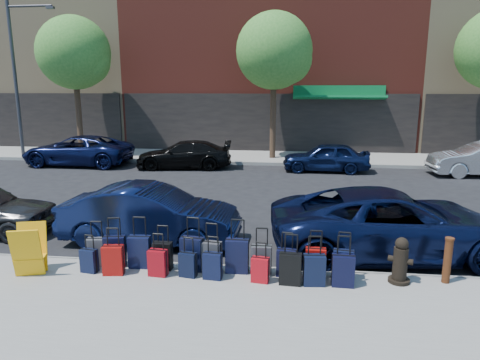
# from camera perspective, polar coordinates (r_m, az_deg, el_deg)

# --- Properties ---
(ground) EXTENTS (120.00, 120.00, 0.00)m
(ground) POSITION_cam_1_polar(r_m,az_deg,el_deg) (13.26, 0.28, -4.16)
(ground) COLOR black
(ground) RESTS_ON ground
(sidewalk_near) EXTENTS (60.00, 4.00, 0.15)m
(sidewalk_near) POSITION_cam_1_polar(r_m,az_deg,el_deg) (7.30, -5.87, -18.04)
(sidewalk_near) COLOR gray
(sidewalk_near) RESTS_ON ground
(sidewalk_far) EXTENTS (60.00, 4.00, 0.15)m
(sidewalk_far) POSITION_cam_1_polar(r_m,az_deg,el_deg) (22.98, 3.13, 3.05)
(sidewalk_far) COLOR gray
(sidewalk_far) RESTS_ON ground
(curb_near) EXTENTS (60.00, 0.08, 0.15)m
(curb_near) POSITION_cam_1_polar(r_m,az_deg,el_deg) (9.07, -3.03, -11.67)
(curb_near) COLOR gray
(curb_near) RESTS_ON ground
(curb_far) EXTENTS (60.00, 0.08, 0.15)m
(curb_far) POSITION_cam_1_polar(r_m,az_deg,el_deg) (20.99, 2.77, 2.17)
(curb_far) COLOR gray
(curb_far) RESTS_ON ground
(building_left) EXTENTS (15.00, 12.12, 16.00)m
(building_left) POSITION_cam_1_polar(r_m,az_deg,el_deg) (35.50, -23.92, 18.12)
(building_left) COLOR tan
(building_left) RESTS_ON ground
(tree_left) EXTENTS (3.80, 3.80, 7.27)m
(tree_left) POSITION_cam_1_polar(r_m,az_deg,el_deg) (24.92, -20.95, 15.31)
(tree_left) COLOR black
(tree_left) RESTS_ON sidewalk_far
(tree_center) EXTENTS (3.80, 3.80, 7.27)m
(tree_center) POSITION_cam_1_polar(r_m,az_deg,el_deg) (22.22, 4.94, 16.51)
(tree_center) COLOR black
(tree_center) RESTS_ON sidewalk_far
(streetlight) EXTENTS (2.59, 0.18, 8.00)m
(streetlight) POSITION_cam_1_polar(r_m,az_deg,el_deg) (25.76, -27.51, 12.95)
(streetlight) COLOR #333338
(streetlight) RESTS_ON sidewalk_far
(suitcase_front_0) EXTENTS (0.41, 0.26, 0.94)m
(suitcase_front_0) POSITION_cam_1_polar(r_m,az_deg,el_deg) (9.37, -18.53, -9.07)
(suitcase_front_0) COLOR #404045
(suitcase_front_0) RESTS_ON sidewalk_near
(suitcase_front_1) EXTENTS (0.46, 0.31, 1.02)m
(suitcase_front_1) POSITION_cam_1_polar(r_m,az_deg,el_deg) (9.23, -16.34, -9.09)
(suitcase_front_1) COLOR black
(suitcase_front_1) RESTS_ON sidewalk_near
(suitcase_front_2) EXTENTS (0.45, 0.27, 1.05)m
(suitcase_front_2) POSITION_cam_1_polar(r_m,az_deg,el_deg) (9.04, -13.22, -9.28)
(suitcase_front_2) COLOR black
(suitcase_front_2) RESTS_ON sidewalk_near
(suitcase_front_3) EXTENTS (0.38, 0.21, 0.91)m
(suitcase_front_3) POSITION_cam_1_polar(r_m,az_deg,el_deg) (8.88, -10.26, -9.88)
(suitcase_front_3) COLOR black
(suitcase_front_3) RESTS_ON sidewalk_near
(suitcase_front_4) EXTENTS (0.48, 0.32, 1.08)m
(suitcase_front_4) POSITION_cam_1_polar(r_m,az_deg,el_deg) (8.75, -6.37, -9.72)
(suitcase_front_4) COLOR black
(suitcase_front_4) RESTS_ON sidewalk_near
(suitcase_front_5) EXTENTS (0.44, 0.29, 0.99)m
(suitcase_front_5) POSITION_cam_1_polar(r_m,az_deg,el_deg) (8.64, -3.90, -10.15)
(suitcase_front_5) COLOR #353439
(suitcase_front_5) RESTS_ON sidewalk_near
(suitcase_front_6) EXTENTS (0.45, 0.25, 1.08)m
(suitcase_front_6) POSITION_cam_1_polar(r_m,az_deg,el_deg) (8.58, -0.38, -10.08)
(suitcase_front_6) COLOR black
(suitcase_front_6) RESTS_ON sidewalk_near
(suitcase_front_7) EXTENTS (0.39, 0.22, 0.94)m
(suitcase_front_7) POSITION_cam_1_polar(r_m,az_deg,el_deg) (8.52, 2.87, -10.58)
(suitcase_front_7) COLOR #353539
(suitcase_front_7) RESTS_ON sidewalk_near
(suitcase_front_8) EXTENTS (0.39, 0.25, 0.88)m
(suitcase_front_8) POSITION_cam_1_polar(r_m,az_deg,el_deg) (8.48, 6.19, -10.90)
(suitcase_front_8) COLOR black
(suitcase_front_8) RESTS_ON sidewalk_near
(suitcase_front_9) EXTENTS (0.39, 0.22, 0.93)m
(suitcase_front_9) POSITION_cam_1_polar(r_m,az_deg,el_deg) (8.52, 10.01, -10.80)
(suitcase_front_9) COLOR #940D09
(suitcase_front_9) RESTS_ON sidewalk_near
(suitcase_front_10) EXTENTS (0.41, 0.26, 0.93)m
(suitcase_front_10) POSITION_cam_1_polar(r_m,az_deg,el_deg) (8.54, 13.59, -10.90)
(suitcase_front_10) COLOR black
(suitcase_front_10) RESTS_ON sidewalk_near
(suitcase_back_0) EXTENTS (0.34, 0.23, 0.76)m
(suitcase_back_0) POSITION_cam_1_polar(r_m,az_deg,el_deg) (9.13, -19.48, -10.09)
(suitcase_back_0) COLOR black
(suitcase_back_0) RESTS_ON sidewalk_near
(suitcase_back_1) EXTENTS (0.42, 0.28, 0.94)m
(suitcase_back_1) POSITION_cam_1_polar(r_m,az_deg,el_deg) (8.86, -16.54, -10.19)
(suitcase_back_1) COLOR #960D09
(suitcase_back_1) RESTS_ON sidewalk_near
(suitcase_back_3) EXTENTS (0.37, 0.24, 0.84)m
(suitcase_back_3) POSITION_cam_1_polar(r_m,az_deg,el_deg) (8.61, -10.90, -10.77)
(suitcase_back_3) COLOR maroon
(suitcase_back_3) RESTS_ON sidewalk_near
(suitcase_back_4) EXTENTS (0.35, 0.24, 0.78)m
(suitcase_back_4) POSITION_cam_1_polar(r_m,az_deg,el_deg) (8.49, -6.96, -11.11)
(suitcase_back_4) COLOR black
(suitcase_back_4) RESTS_ON sidewalk_near
(suitcase_back_5) EXTENTS (0.37, 0.23, 0.83)m
(suitcase_back_5) POSITION_cam_1_polar(r_m,az_deg,el_deg) (8.35, -3.68, -11.34)
(suitcase_back_5) COLOR black
(suitcase_back_5) RESTS_ON sidewalk_near
(suitcase_back_7) EXTENTS (0.35, 0.23, 0.78)m
(suitcase_back_7) POSITION_cam_1_polar(r_m,az_deg,el_deg) (8.22, 2.70, -11.85)
(suitcase_back_7) COLOR #AD0B15
(suitcase_back_7) RESTS_ON sidewalk_near
(suitcase_back_8) EXTENTS (0.42, 0.26, 0.96)m
(suitcase_back_8) POSITION_cam_1_polar(r_m,az_deg,el_deg) (8.17, 6.73, -11.67)
(suitcase_back_8) COLOR black
(suitcase_back_8) RESTS_ON sidewalk_near
(suitcase_back_9) EXTENTS (0.41, 0.26, 0.94)m
(suitcase_back_9) POSITION_cam_1_polar(r_m,az_deg,el_deg) (8.20, 9.87, -11.73)
(suitcase_back_9) COLOR black
(suitcase_back_9) RESTS_ON sidewalk_near
(suitcase_back_10) EXTENTS (0.41, 0.25, 0.96)m
(suitcase_back_10) POSITION_cam_1_polar(r_m,az_deg,el_deg) (8.27, 13.58, -11.65)
(suitcase_back_10) COLOR black
(suitcase_back_10) RESTS_ON sidewalk_near
(fire_hydrant) EXTENTS (0.45, 0.40, 0.89)m
(fire_hydrant) POSITION_cam_1_polar(r_m,az_deg,el_deg) (8.67, 20.59, -10.18)
(fire_hydrant) COLOR black
(fire_hydrant) RESTS_ON sidewalk_near
(bollard) EXTENTS (0.16, 0.16, 0.88)m
(bollard) POSITION_cam_1_polar(r_m,az_deg,el_deg) (8.98, 25.95, -9.52)
(bollard) COLOR #38190C
(bollard) RESTS_ON sidewalk_near
(display_rack) EXTENTS (0.70, 0.74, 0.98)m
(display_rack) POSITION_cam_1_polar(r_m,az_deg,el_deg) (9.39, -26.25, -8.42)
(display_rack) COLOR #FFAF0E
(display_rack) RESTS_ON sidewalk_near
(car_near_1) EXTENTS (4.34, 1.57, 1.42)m
(car_near_1) POSITION_cam_1_polar(r_m,az_deg,el_deg) (10.67, -11.83, -4.56)
(car_near_1) COLOR #0D1639
(car_near_1) RESTS_ON ground
(car_near_2) EXTENTS (5.70, 3.15, 1.51)m
(car_near_2) POSITION_cam_1_polar(r_m,az_deg,el_deg) (10.27, 19.62, -5.43)
(car_near_2) COLOR #0C1539
(car_near_2) RESTS_ON ground
(car_far_0) EXTENTS (5.26, 2.50, 1.45)m
(car_far_0) POSITION_cam_1_polar(r_m,az_deg,el_deg) (22.38, -20.82, 3.70)
(car_far_0) COLOR #0D143B
(car_far_0) RESTS_ON ground
(car_far_1) EXTENTS (4.63, 2.31, 1.29)m
(car_far_1) POSITION_cam_1_polar(r_m,az_deg,el_deg) (20.32, -7.48, 3.38)
(car_far_1) COLOR black
(car_far_1) RESTS_ON ground
(car_far_2) EXTENTS (3.90, 1.66, 1.32)m
(car_far_2) POSITION_cam_1_polar(r_m,az_deg,el_deg) (19.73, 11.39, 3.01)
(car_far_2) COLOR #0D1639
(car_far_2) RESTS_ON ground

